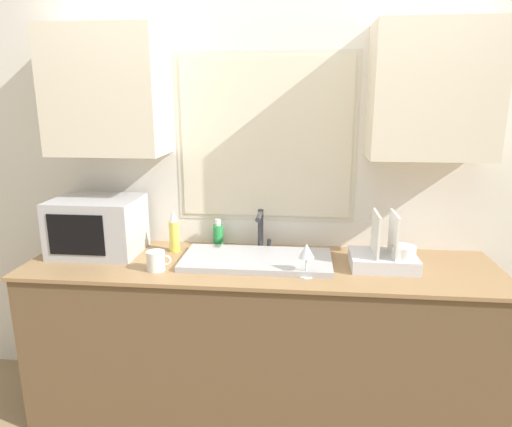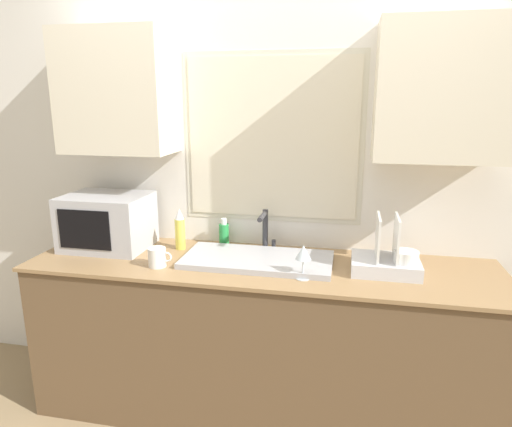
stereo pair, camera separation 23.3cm
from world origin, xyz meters
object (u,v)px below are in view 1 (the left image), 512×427
at_px(microwave, 98,226).
at_px(dish_rack, 385,256).
at_px(faucet, 261,227).
at_px(mug_near_sink, 156,261).
at_px(wine_glass, 306,252).
at_px(spray_bottle, 174,232).
at_px(soap_bottle, 218,235).

bearing_deg(microwave, dish_rack, -2.89).
height_order(faucet, microwave, microwave).
distance_m(faucet, mug_near_sink, 0.62).
bearing_deg(wine_glass, microwave, 167.92).
bearing_deg(mug_near_sink, spray_bottle, 87.39).
xyz_separation_m(mug_near_sink, wine_glass, (0.76, -0.01, 0.08)).
xyz_separation_m(spray_bottle, soap_bottle, (0.23, 0.11, -0.04)).
relative_size(faucet, wine_glass, 1.39).
bearing_deg(soap_bottle, spray_bottle, -154.05).
distance_m(spray_bottle, mug_near_sink, 0.30).
relative_size(faucet, spray_bottle, 0.99).
xyz_separation_m(faucet, microwave, (-0.91, -0.12, 0.01)).
height_order(faucet, wine_glass, faucet).
height_order(microwave, wine_glass, microwave).
relative_size(faucet, mug_near_sink, 1.85).
bearing_deg(spray_bottle, mug_near_sink, -92.61).
bearing_deg(wine_glass, dish_rack, 22.67).
bearing_deg(dish_rack, faucet, 163.15).
relative_size(spray_bottle, wine_glass, 1.41).
bearing_deg(spray_bottle, faucet, 7.34).
height_order(microwave, mug_near_sink, microwave).
xyz_separation_m(faucet, mug_near_sink, (-0.50, -0.36, -0.09)).
bearing_deg(mug_near_sink, wine_glass, -0.85).
bearing_deg(microwave, faucet, 7.58).
relative_size(mug_near_sink, wine_glass, 0.75).
distance_m(faucet, soap_bottle, 0.27).
height_order(mug_near_sink, wine_glass, wine_glass).
distance_m(dish_rack, wine_glass, 0.45).
bearing_deg(microwave, wine_glass, -12.08).
height_order(faucet, mug_near_sink, faucet).
bearing_deg(microwave, soap_bottle, 14.66).
relative_size(microwave, soap_bottle, 2.84).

